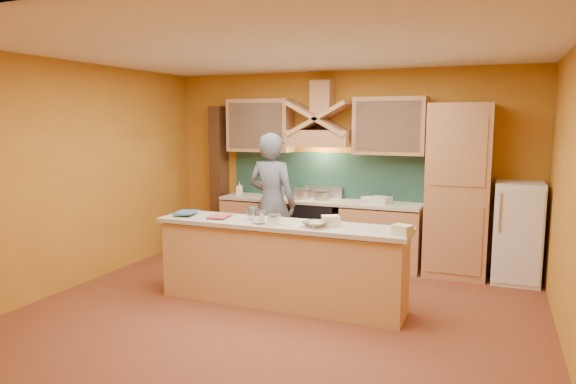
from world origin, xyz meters
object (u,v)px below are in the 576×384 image
at_px(mixing_bowl, 316,224).
at_px(kitchen_scale, 274,220).
at_px(person, 272,203).
at_px(fridge, 517,232).
at_px(stove, 318,231).

bearing_deg(mixing_bowl, kitchen_scale, -172.61).
xyz_separation_m(person, kitchen_scale, (0.60, -1.29, 0.04)).
relative_size(kitchen_scale, mixing_bowl, 0.48).
distance_m(fridge, kitchen_scale, 3.27).
relative_size(stove, person, 0.47).
bearing_deg(fridge, mixing_bowl, -135.60).
xyz_separation_m(stove, person, (-0.40, -0.78, 0.51)).
bearing_deg(person, mixing_bowl, 135.99).
distance_m(stove, mixing_bowl, 2.17).
height_order(fridge, person, person).
distance_m(fridge, person, 3.22).
distance_m(stove, person, 1.01).
xyz_separation_m(stove, fridge, (2.70, 0.00, 0.20)).
height_order(person, kitchen_scale, person).
bearing_deg(stove, kitchen_scale, -84.61).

